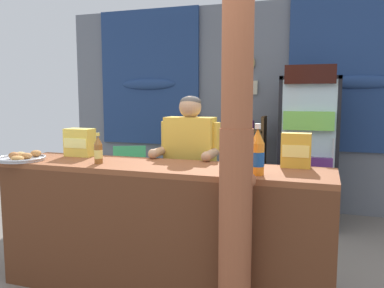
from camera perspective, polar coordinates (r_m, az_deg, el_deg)
name	(u,v)px	position (r m, az deg, el deg)	size (l,w,h in m)	color
ground_plane	(203,254)	(3.89, 1.55, -15.65)	(7.75, 7.75, 0.00)	slate
back_wall_curtained	(244,102)	(5.37, 7.61, 6.02)	(5.14, 0.22, 2.71)	slate
stall_counter	(155,220)	(2.92, -5.35, -11.01)	(2.49, 0.57, 0.99)	brown
timber_post	(237,138)	(2.31, 6.49, 0.89)	(0.22, 0.20, 2.62)	#995133
drink_fridge	(309,140)	(4.68, 16.63, 0.56)	(0.64, 0.68, 1.83)	black
bottle_shelf_rack	(246,163)	(5.06, 7.84, -2.73)	(0.48, 0.28, 1.25)	brown
plastic_lawn_chair	(130,176)	(5.05, -9.05, -4.59)	(0.59, 0.59, 0.86)	#4CC675
shopkeeper	(190,160)	(3.38, -0.31, -2.38)	(0.53, 0.42, 1.50)	#28282D
soda_bottle_orange_soda	(257,153)	(2.56, 9.49, -1.34)	(0.09, 0.09, 0.33)	orange
soda_bottle_iced_tea	(98,151)	(3.04, -13.47, -0.93)	(0.06, 0.06, 0.23)	brown
snack_box_instant_noodle	(80,142)	(3.46, -16.01, 0.23)	(0.24, 0.14, 0.23)	#EAD14C
snack_box_choco_powder	(296,150)	(2.88, 14.90, -0.90)	(0.21, 0.11, 0.25)	gold
pastry_tray	(22,158)	(3.39, -23.50, -1.82)	(0.37, 0.37, 0.07)	#BCBCC1
banana_bunch	(242,157)	(2.91, 7.25, -1.90)	(0.27, 0.06, 0.16)	#CCC14C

